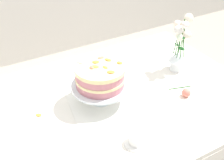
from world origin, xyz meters
name	(u,v)px	position (x,y,z in m)	size (l,w,h in m)	color
dining_table	(121,113)	(0.00, -0.02, 0.65)	(1.40, 1.00, 0.74)	white
linen_napkin	(101,100)	(-0.09, 0.02, 0.74)	(0.32, 0.32, 0.00)	white
cake_stand	(100,88)	(-0.09, 0.02, 0.82)	(0.29, 0.29, 0.10)	silver
layer_cake	(100,76)	(-0.09, 0.02, 0.90)	(0.25, 0.25, 0.12)	#CC7A84
flower_vase	(179,47)	(0.43, 0.06, 0.89)	(0.12, 0.11, 0.34)	silver
teacup	(137,139)	(-0.09, -0.31, 0.77)	(0.12, 0.11, 0.06)	white
fallen_rose	(186,93)	(0.31, -0.16, 0.76)	(0.12, 0.11, 0.05)	#2D6028
loose_petal_0	(96,156)	(-0.28, -0.29, 0.74)	(0.03, 0.02, 0.00)	pink
loose_petal_2	(39,115)	(-0.41, 0.07, 0.74)	(0.03, 0.02, 0.01)	orange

